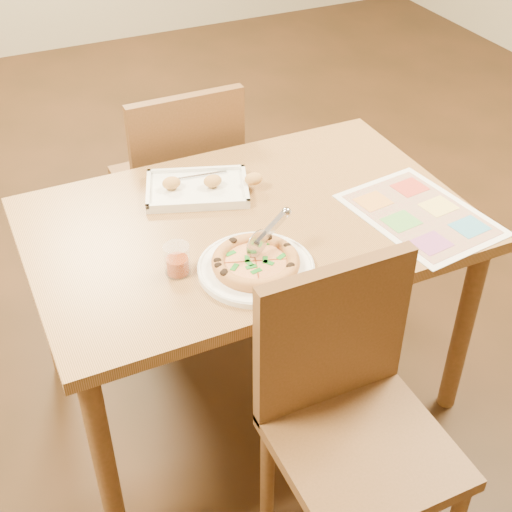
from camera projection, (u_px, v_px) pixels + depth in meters
name	position (u px, v px, depth m)	size (l,w,h in m)	color
room	(246.00, 6.00, 1.74)	(7.00, 7.00, 7.00)	#351E0E
dining_table	(248.00, 242.00, 2.17)	(1.30, 0.85, 0.72)	#A16E40
chair_near	(348.00, 392.00, 1.78)	(0.42, 0.42, 0.47)	brown
chair_far	(181.00, 170.00, 2.65)	(0.42, 0.42, 0.47)	brown
plate	(256.00, 268.00, 1.92)	(0.32, 0.32, 0.02)	white
pizza	(256.00, 262.00, 1.91)	(0.24, 0.24, 0.04)	#DB904A
pizza_cutter	(267.00, 233.00, 1.91)	(0.15, 0.07, 0.09)	silver
appetizer_tray	(200.00, 188.00, 2.23)	(0.38, 0.31, 0.06)	white
glass_tumbler	(177.00, 261.00, 1.90)	(0.07, 0.07, 0.09)	#8E2E0A
menu	(420.00, 214.00, 2.14)	(0.32, 0.45, 0.01)	white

